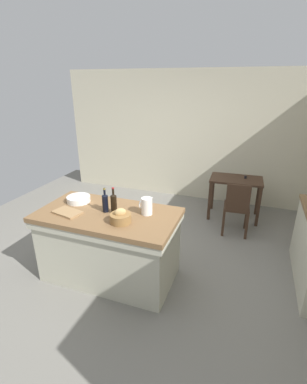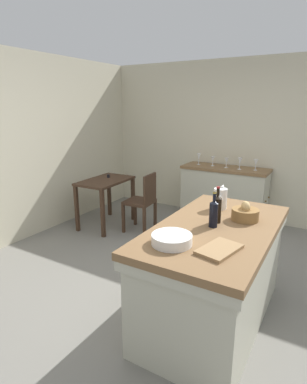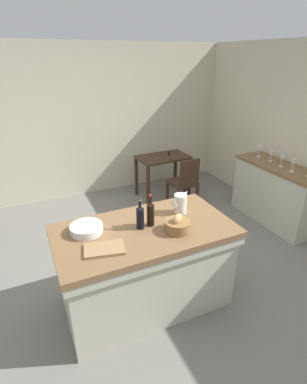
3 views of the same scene
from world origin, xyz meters
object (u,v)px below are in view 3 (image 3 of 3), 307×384
wine_glass_far_right (260,149)px  side_cabinet (275,194)px  writing_desk (163,163)px  wooden_chair (185,182)px  wash_bowl (86,229)px  pitcher (180,203)px  wine_bottle_amber (140,217)px  wine_glass_left (293,163)px  cutting_board (104,249)px  bread_basket (177,225)px  wine_glass_middle (282,159)px  wine_bottle_dark (151,213)px  wine_glass_right (272,154)px  island_table (145,264)px

wine_glass_far_right → side_cabinet: bearing=-91.3°
writing_desk → wine_glass_far_right: size_ratio=4.92×
wooden_chair → wine_glass_far_right: bearing=-21.8°
writing_desk → wash_bowl: 2.82m
writing_desk → pitcher: bearing=-112.2°
wine_bottle_amber → wine_glass_left: bearing=10.8°
wash_bowl → cutting_board: bearing=-78.5°
bread_basket → wine_glass_far_right: (2.24, 1.37, 0.08)m
cutting_board → wine_glass_middle: wine_glass_middle is taller
writing_desk → wine_glass_far_right: bearing=-42.7°
wine_bottle_amber → wine_glass_middle: 2.59m
side_cabinet → wine_bottle_dark: (-2.41, -0.70, 0.57)m
wooden_chair → bread_basket: 2.19m
bread_basket → side_cabinet: bearing=22.0°
writing_desk → wash_bowl: wash_bowl is taller
wooden_chair → side_cabinet: bearing=-40.1°
cutting_board → wine_glass_right: 3.16m
wine_bottle_dark → island_table: bearing=-158.8°
writing_desk → bread_basket: bearing=-113.7°
side_cabinet → pitcher: (-2.03, -0.60, 0.55)m
writing_desk → wooden_chair: wooden_chair is taller
wooden_chair → wine_bottle_dark: size_ratio=2.84×
wine_bottle_amber → wine_glass_right: wine_bottle_amber is taller
pitcher → wine_bottle_amber: 0.50m
side_cabinet → wine_glass_far_right: 0.75m
writing_desk → wooden_chair: (0.08, -0.64, -0.14)m
wooden_chair → wine_glass_right: size_ratio=5.81×
wash_bowl → wine_glass_left: bearing=6.4°
wine_bottle_amber → wine_glass_far_right: size_ratio=1.61×
wine_bottle_amber → wine_glass_right: bearing=20.3°
wine_glass_middle → wine_glass_right: wine_glass_middle is taller
wine_glass_left → wine_glass_far_right: bearing=85.2°
island_table → wine_glass_middle: size_ratio=10.57×
cutting_board → wine_glass_left: bearing=13.1°
wooden_chair → cutting_board: size_ratio=2.73×
island_table → pitcher: (0.45, 0.13, 0.52)m
wooden_chair → bread_basket: bearing=-122.6°
island_table → side_cabinet: 2.59m
writing_desk → wine_bottle_dark: size_ratio=2.89×
island_table → wooden_chair: size_ratio=1.86×
writing_desk → wine_glass_middle: size_ratio=5.79×
wash_bowl → cutting_board: wash_bowl is taller
pitcher → cutting_board: size_ratio=0.74×
bread_basket → wine_glass_far_right: bearing=31.5°
island_table → writing_desk: 2.64m
bread_basket → cutting_board: bearing=-179.3°
pitcher → wine_glass_right: size_ratio=1.57×
wash_bowl → wine_bottle_dark: (0.58, -0.13, 0.09)m
pitcher → wine_glass_left: 2.01m
cutting_board → wine_bottle_amber: size_ratio=1.10×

